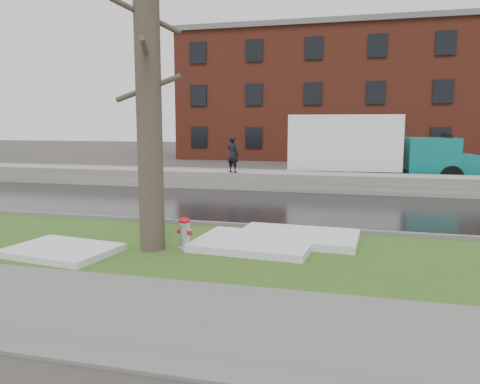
% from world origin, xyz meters
% --- Properties ---
extents(ground, '(120.00, 120.00, 0.00)m').
position_xyz_m(ground, '(0.00, 0.00, 0.00)').
color(ground, '#47423D').
rests_on(ground, ground).
extents(verge, '(60.00, 4.50, 0.04)m').
position_xyz_m(verge, '(0.00, -1.25, 0.02)').
color(verge, '#2C531B').
rests_on(verge, ground).
extents(sidewalk, '(60.00, 3.00, 0.05)m').
position_xyz_m(sidewalk, '(0.00, -5.00, 0.03)').
color(sidewalk, slate).
rests_on(sidewalk, ground).
extents(road, '(60.00, 7.00, 0.03)m').
position_xyz_m(road, '(0.00, 4.50, 0.01)').
color(road, black).
rests_on(road, ground).
extents(parking_lot, '(60.00, 9.00, 0.03)m').
position_xyz_m(parking_lot, '(0.00, 13.00, 0.01)').
color(parking_lot, slate).
rests_on(parking_lot, ground).
extents(curb, '(60.00, 0.15, 0.14)m').
position_xyz_m(curb, '(0.00, 1.00, 0.07)').
color(curb, slate).
rests_on(curb, ground).
extents(snowbank, '(60.00, 1.60, 0.75)m').
position_xyz_m(snowbank, '(0.00, 8.70, 0.38)').
color(snowbank, '#A7A298').
rests_on(snowbank, ground).
extents(brick_building, '(26.00, 12.00, 10.00)m').
position_xyz_m(brick_building, '(2.00, 30.00, 5.00)').
color(brick_building, maroon).
rests_on(brick_building, ground).
extents(bg_tree_left, '(1.40, 1.62, 6.50)m').
position_xyz_m(bg_tree_left, '(-12.00, 22.00, 3.33)').
color(bg_tree_left, brown).
rests_on(bg_tree_left, ground).
extents(bg_tree_center, '(1.40, 1.62, 6.50)m').
position_xyz_m(bg_tree_center, '(-6.00, 26.00, 3.33)').
color(bg_tree_center, brown).
rests_on(bg_tree_center, ground).
extents(fire_hydrant, '(0.37, 0.35, 0.75)m').
position_xyz_m(fire_hydrant, '(-0.33, -1.53, 0.44)').
color(fire_hydrant, '#A1A4A8').
rests_on(fire_hydrant, verge).
extents(tree, '(1.40, 1.63, 6.80)m').
position_xyz_m(tree, '(-1.03, -1.68, 3.46)').
color(tree, brown).
rests_on(tree, verge).
extents(box_truck, '(9.71, 2.77, 3.22)m').
position_xyz_m(box_truck, '(3.57, 11.54, 1.70)').
color(box_truck, black).
rests_on(box_truck, ground).
extents(worker, '(0.67, 0.58, 1.56)m').
position_xyz_m(worker, '(-1.88, 8.10, 1.53)').
color(worker, black).
rests_on(worker, snowbank).
extents(snow_patch_near, '(2.75, 2.20, 0.16)m').
position_xyz_m(snow_patch_near, '(1.10, -0.87, 0.12)').
color(snow_patch_near, silver).
rests_on(snow_patch_near, verge).
extents(snow_patch_far, '(2.39, 1.88, 0.14)m').
position_xyz_m(snow_patch_far, '(-2.76, -2.50, 0.11)').
color(snow_patch_far, silver).
rests_on(snow_patch_far, verge).
extents(snow_patch_side, '(2.89, 1.94, 0.18)m').
position_xyz_m(snow_patch_side, '(1.96, -0.10, 0.13)').
color(snow_patch_side, silver).
rests_on(snow_patch_side, verge).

